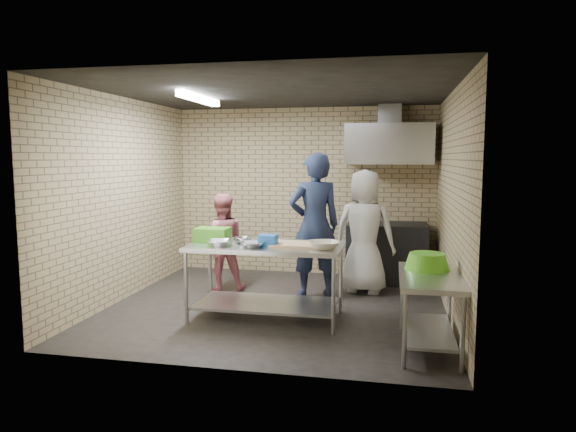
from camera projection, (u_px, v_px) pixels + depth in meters
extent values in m
plane|color=black|center=(277.00, 307.00, 6.56)|extent=(4.20, 4.20, 0.00)
plane|color=black|center=(277.00, 92.00, 6.26)|extent=(4.20, 4.20, 0.00)
cube|color=tan|center=(304.00, 191.00, 8.36)|extent=(4.20, 0.06, 2.70)
cube|color=tan|center=(226.00, 221.00, 4.46)|extent=(4.20, 0.06, 2.70)
cube|color=tan|center=(123.00, 199.00, 6.83)|extent=(0.06, 4.00, 2.70)
cube|color=tan|center=(452.00, 205.00, 5.99)|extent=(0.06, 4.00, 2.70)
cube|color=#B5B6BC|center=(266.00, 282.00, 6.04)|extent=(1.78, 0.89, 0.89)
cube|color=silver|center=(429.00, 312.00, 5.09)|extent=(0.60, 1.20, 0.75)
cube|color=black|center=(387.00, 253.00, 7.85)|extent=(1.20, 0.70, 0.90)
cube|color=silver|center=(389.00, 144.00, 7.71)|extent=(1.30, 0.60, 0.60)
cube|color=#A5A8AD|center=(390.00, 115.00, 7.81)|extent=(0.35, 0.30, 0.30)
cube|color=#3F2B19|center=(409.00, 156.00, 7.86)|extent=(0.80, 0.20, 0.04)
cube|color=white|center=(199.00, 99.00, 6.46)|extent=(0.10, 1.25, 0.08)
cube|color=#3D991C|center=(213.00, 234.00, 6.23)|extent=(0.40, 0.30, 0.16)
cube|color=#175AB1|center=(268.00, 240.00, 5.87)|extent=(0.20, 0.20, 0.13)
cube|color=tan|center=(295.00, 244.00, 5.90)|extent=(0.54, 0.42, 0.03)
imported|color=silver|center=(220.00, 243.00, 5.89)|extent=(0.35, 0.35, 0.07)
imported|color=#B6B8BD|center=(243.00, 240.00, 6.09)|extent=(0.27, 0.27, 0.07)
imported|color=#A8ABAF|center=(253.00, 245.00, 5.79)|extent=(0.33, 0.33, 0.06)
imported|color=beige|center=(324.00, 245.00, 5.70)|extent=(0.43, 0.43, 0.08)
cylinder|color=#B22619|center=(392.00, 149.00, 7.89)|extent=(0.07, 0.07, 0.18)
imported|color=#151A36|center=(315.00, 225.00, 6.98)|extent=(0.84, 0.71, 1.97)
imported|color=#C36770|center=(222.00, 242.00, 7.31)|extent=(0.83, 0.75, 1.39)
imported|color=silver|center=(365.00, 231.00, 7.19)|extent=(0.93, 0.68, 1.74)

